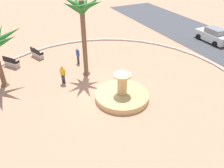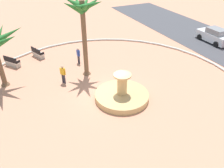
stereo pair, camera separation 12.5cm
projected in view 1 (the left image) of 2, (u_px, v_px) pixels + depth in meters
name	position (u px, v px, depth m)	size (l,w,h in m)	color
ground_plane	(108.00, 94.00, 17.27)	(80.00, 80.00, 0.00)	tan
plaza_curb	(108.00, 93.00, 17.22)	(22.35, 22.35, 0.20)	silver
fountain	(122.00, 95.00, 16.59)	(3.98, 3.98, 2.07)	tan
palm_tree_near_fountain	(82.00, 15.00, 17.05)	(3.34, 3.28, 6.53)	brown
bench_west	(12.00, 63.00, 20.83)	(1.57, 1.37, 1.00)	beige
bench_north	(37.00, 54.00, 22.47)	(1.67, 1.07, 1.00)	beige
person_cyclist_photo	(63.00, 74.00, 18.03)	(0.43, 0.37, 1.63)	#33333D
person_pedestrian_stroll	(78.00, 55.00, 21.08)	(0.52, 0.25, 1.59)	#33333D
parked_car_leftmost	(213.00, 35.00, 25.75)	(4.00, 1.93, 1.67)	silver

